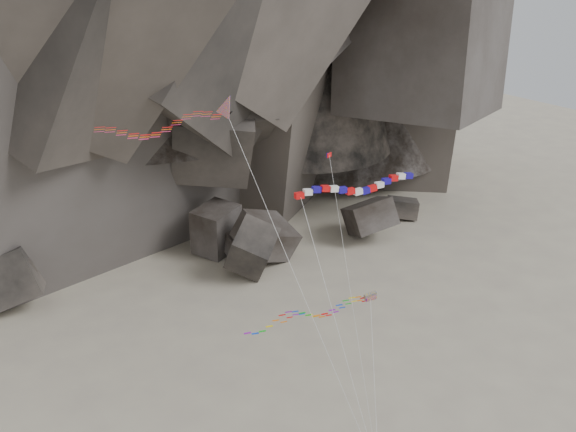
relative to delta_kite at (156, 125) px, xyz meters
name	(u,v)px	position (x,y,z in m)	size (l,w,h in m)	color
ground	(321,432)	(11.19, -4.35, -27.29)	(260.00, 260.00, 0.00)	#AAA289
boulder_field	(154,266)	(6.68, 29.68, -24.97)	(80.73, 17.51, 9.11)	#47423F
delta_kite	(156,125)	(0.00, 0.00, 0.00)	(16.23, 12.75, 27.61)	red
banner_kite	(357,188)	(13.91, -4.27, -5.49)	(10.21, 8.58, 20.88)	red
parafoil_kite	(305,314)	(10.97, -1.78, -16.91)	(12.30, 10.81, 9.84)	#D3A00B
pennant_kite	(340,226)	(13.06, -3.45, -8.74)	(2.07, 11.48, 22.24)	red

